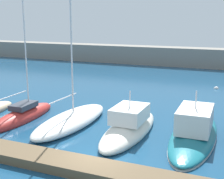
# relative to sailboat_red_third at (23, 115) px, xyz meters

# --- Properties ---
(ground_plane) EXTENTS (120.00, 120.00, 0.00)m
(ground_plane) POSITION_rel_sailboat_red_third_xyz_m (8.63, -4.54, -0.32)
(ground_plane) COLOR navy
(dock_pier) EXTENTS (39.63, 1.84, 0.52)m
(dock_pier) POSITION_rel_sailboat_red_third_xyz_m (8.63, -5.86, -0.06)
(dock_pier) COLOR brown
(dock_pier) RESTS_ON ground_plane
(breakwater_seawall) EXTENTS (108.00, 3.62, 3.02)m
(breakwater_seawall) POSITION_rel_sailboat_red_third_xyz_m (8.63, 33.35, 1.19)
(breakwater_seawall) COLOR gray
(breakwater_seawall) RESTS_ON ground_plane
(sailboat_red_third) EXTENTS (2.06, 7.53, 15.44)m
(sailboat_red_third) POSITION_rel_sailboat_red_third_xyz_m (0.00, 0.00, 0.00)
(sailboat_red_third) COLOR #B72D28
(sailboat_red_third) RESTS_ON ground_plane
(sailboat_white_fourth) EXTENTS (3.07, 8.99, 16.64)m
(sailboat_white_fourth) POSITION_rel_sailboat_red_third_xyz_m (4.15, 0.34, 0.08)
(sailboat_white_fourth) COLOR white
(sailboat_white_fourth) RESTS_ON ground_plane
(motorboat_ivory_fifth) EXTENTS (2.54, 8.54, 3.36)m
(motorboat_ivory_fifth) POSITION_rel_sailboat_red_third_xyz_m (8.74, 0.32, 0.19)
(motorboat_ivory_fifth) COLOR silver
(motorboat_ivory_fifth) RESTS_ON ground_plane
(motorboat_teal_sixth) EXTENTS (3.13, 10.44, 3.41)m
(motorboat_teal_sixth) POSITION_rel_sailboat_red_third_xyz_m (12.94, 1.32, 0.21)
(motorboat_teal_sixth) COLOR #19707F
(motorboat_teal_sixth) RESTS_ON ground_plane
(mooring_buoy_white) EXTENTS (0.53, 0.53, 0.53)m
(mooring_buoy_white) POSITION_rel_sailboat_red_third_xyz_m (12.85, 17.39, -0.32)
(mooring_buoy_white) COLOR white
(mooring_buoy_white) RESTS_ON ground_plane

